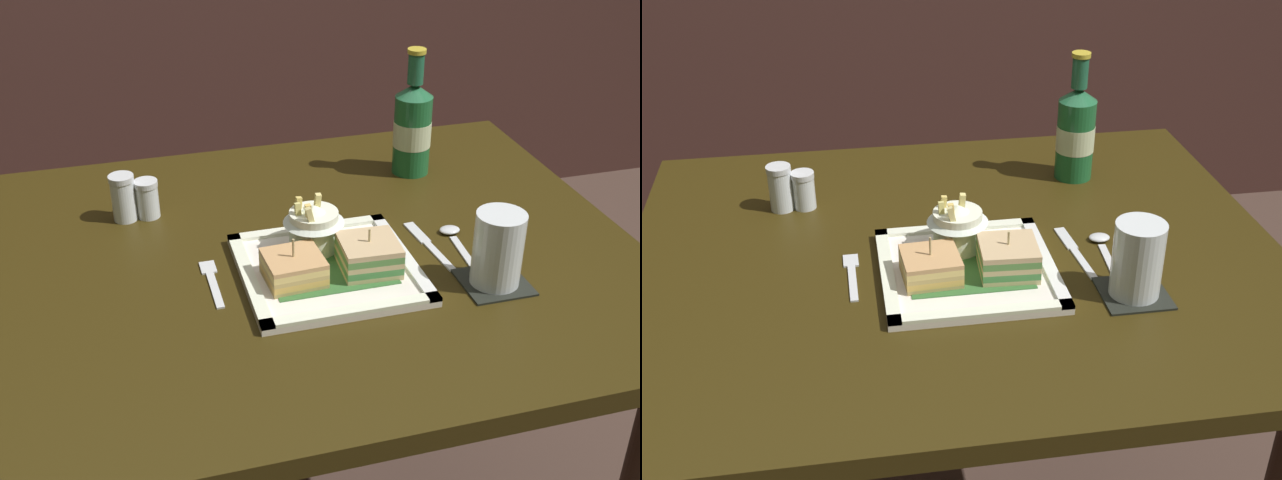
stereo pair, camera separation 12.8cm
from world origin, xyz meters
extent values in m
cube|color=#32260B|center=(0.00, 0.00, 0.73)|extent=(1.06, 0.88, 0.03)
cylinder|color=#2E230C|center=(-0.45, 0.36, 0.36)|extent=(0.08, 0.08, 0.71)
cylinder|color=#30270F|center=(0.45, 0.36, 0.36)|extent=(0.08, 0.08, 0.71)
cube|color=white|center=(0.01, -0.07, 0.75)|extent=(0.27, 0.27, 0.01)
cube|color=#33662F|center=(0.01, -0.07, 0.76)|extent=(0.19, 0.15, 0.00)
cube|color=white|center=(0.01, -0.20, 0.76)|extent=(0.27, 0.02, 0.01)
cube|color=white|center=(0.01, 0.05, 0.76)|extent=(0.27, 0.02, 0.01)
cube|color=white|center=(-0.12, -0.07, 0.76)|extent=(0.02, 0.27, 0.01)
cube|color=white|center=(0.13, -0.07, 0.76)|extent=(0.02, 0.27, 0.01)
cube|color=tan|center=(-0.05, -0.09, 0.76)|extent=(0.09, 0.09, 0.01)
cube|color=#E6B354|center=(-0.05, -0.09, 0.77)|extent=(0.09, 0.09, 0.01)
cube|color=tan|center=(-0.05, -0.09, 0.78)|extent=(0.09, 0.09, 0.01)
cube|color=#EECA73|center=(-0.05, -0.09, 0.78)|extent=(0.09, 0.09, 0.01)
cube|color=tan|center=(-0.05, -0.09, 0.79)|extent=(0.09, 0.09, 0.01)
cylinder|color=tan|center=(-0.05, -0.09, 0.79)|extent=(0.00, 0.00, 0.07)
cube|color=#CAB67C|center=(0.07, -0.09, 0.76)|extent=(0.09, 0.09, 0.01)
cube|color=#488B45|center=(0.07, -0.09, 0.77)|extent=(0.09, 0.09, 0.01)
cube|color=tan|center=(0.07, -0.09, 0.78)|extent=(0.09, 0.09, 0.01)
cube|color=#568943|center=(0.07, -0.09, 0.79)|extent=(0.09, 0.09, 0.01)
cube|color=tan|center=(0.07, -0.09, 0.80)|extent=(0.09, 0.09, 0.01)
cylinder|color=tan|center=(0.07, -0.09, 0.79)|extent=(0.00, 0.00, 0.07)
cylinder|color=silver|center=(0.00, -0.01, 0.79)|extent=(0.08, 0.08, 0.07)
cone|color=silver|center=(0.00, -0.01, 0.82)|extent=(0.10, 0.10, 0.03)
cube|color=#ECD67A|center=(0.01, 0.00, 0.82)|extent=(0.01, 0.01, 0.06)
cube|color=#E8DC7B|center=(-0.03, -0.01, 0.82)|extent=(0.01, 0.02, 0.05)
cube|color=#E4C762|center=(-0.02, 0.01, 0.82)|extent=(0.01, 0.01, 0.05)
cube|color=#F0C862|center=(-0.01, -0.02, 0.82)|extent=(0.01, 0.01, 0.05)
cube|color=#E9D889|center=(-0.01, -0.04, 0.82)|extent=(0.02, 0.01, 0.05)
cylinder|color=#1D6230|center=(0.26, 0.24, 0.82)|extent=(0.07, 0.07, 0.15)
cone|color=#25663E|center=(0.26, 0.24, 0.91)|extent=(0.07, 0.07, 0.02)
cylinder|color=#216040|center=(0.26, 0.24, 0.95)|extent=(0.03, 0.03, 0.06)
cylinder|color=gold|center=(0.26, 0.24, 0.98)|extent=(0.03, 0.03, 0.01)
cylinder|color=beige|center=(0.26, 0.24, 0.82)|extent=(0.07, 0.07, 0.05)
cube|color=black|center=(0.24, -0.17, 0.75)|extent=(0.10, 0.10, 0.00)
cylinder|color=silver|center=(0.24, -0.17, 0.81)|extent=(0.08, 0.08, 0.12)
cylinder|color=silver|center=(0.24, -0.17, 0.77)|extent=(0.07, 0.07, 0.04)
cube|color=silver|center=(-0.17, -0.07, 0.75)|extent=(0.01, 0.10, 0.00)
cube|color=silver|center=(-0.17, -0.01, 0.75)|extent=(0.02, 0.04, 0.00)
cube|color=silver|center=(0.19, -0.07, 0.75)|extent=(0.02, 0.09, 0.00)
cube|color=silver|center=(0.19, 0.01, 0.75)|extent=(0.02, 0.07, 0.00)
cube|color=silver|center=(0.23, -0.07, 0.75)|extent=(0.02, 0.10, 0.00)
ellipsoid|color=silver|center=(0.24, -0.01, 0.75)|extent=(0.04, 0.03, 0.01)
cylinder|color=silver|center=(-0.28, 0.19, 0.78)|extent=(0.04, 0.04, 0.07)
cylinder|color=white|center=(-0.28, 0.19, 0.77)|extent=(0.04, 0.04, 0.04)
cylinder|color=silver|center=(-0.28, 0.19, 0.82)|extent=(0.04, 0.04, 0.01)
cylinder|color=silver|center=(-0.24, 0.19, 0.77)|extent=(0.04, 0.04, 0.06)
cylinder|color=#422F1E|center=(-0.24, 0.19, 0.76)|extent=(0.03, 0.03, 0.03)
cylinder|color=silver|center=(-0.24, 0.19, 0.81)|extent=(0.04, 0.04, 0.01)
camera|label=1|loc=(-0.30, -1.10, 1.43)|focal=45.90mm
camera|label=2|loc=(-0.17, -1.13, 1.43)|focal=45.90mm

